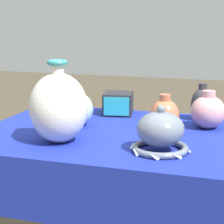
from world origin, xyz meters
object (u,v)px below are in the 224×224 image
at_px(vase_tall_bulbous, 58,107).
at_px(jar_round_charcoal, 202,104).
at_px(mosaic_tile_box, 118,104).
at_px(jar_round_rose, 208,111).
at_px(jar_round_celadon, 76,109).
at_px(vase_dome_bell, 160,133).
at_px(jar_round_terracotta, 165,116).

distance_m(vase_tall_bulbous, jar_round_charcoal, 0.66).
xyz_separation_m(mosaic_tile_box, jar_round_rose, (0.41, -0.13, 0.02)).
distance_m(mosaic_tile_box, jar_round_charcoal, 0.37).
bearing_deg(jar_round_rose, jar_round_celadon, -166.59).
distance_m(vase_dome_bell, mosaic_tile_box, 0.57).
height_order(vase_dome_bell, mosaic_tile_box, vase_dome_bell).
height_order(jar_round_rose, jar_round_celadon, jar_round_celadon).
bearing_deg(vase_tall_bulbous, jar_round_terracotta, 35.85).
bearing_deg(mosaic_tile_box, jar_round_charcoal, -9.89).
bearing_deg(vase_tall_bulbous, vase_dome_bell, -0.40).
bearing_deg(vase_dome_bell, jar_round_terracotta, 97.85).
xyz_separation_m(vase_dome_bell, mosaic_tile_box, (-0.30, 0.49, -0.01)).
bearing_deg(vase_tall_bulbous, jar_round_celadon, 97.39).
bearing_deg(jar_round_charcoal, jar_round_terracotta, -113.90).
bearing_deg(mosaic_tile_box, vase_tall_bulbous, -108.21).
distance_m(jar_round_terracotta, jar_round_rose, 0.19).
bearing_deg(jar_round_terracotta, jar_round_celadon, -179.46).
xyz_separation_m(jar_round_rose, jar_round_charcoal, (-0.04, 0.13, 0.00)).
relative_size(jar_round_terracotta, jar_round_rose, 0.98).
xyz_separation_m(vase_dome_bell, jar_round_celadon, (-0.39, 0.24, 0.01)).
bearing_deg(jar_round_terracotta, jar_round_rose, 38.17).
bearing_deg(jar_round_celadon, jar_round_charcoal, 28.46).
relative_size(vase_tall_bulbous, jar_round_charcoal, 1.83).
relative_size(mosaic_tile_box, jar_round_charcoal, 0.97).
height_order(vase_tall_bulbous, jar_round_terracotta, vase_tall_bulbous).
height_order(vase_tall_bulbous, jar_round_rose, vase_tall_bulbous).
xyz_separation_m(jar_round_terracotta, jar_round_celadon, (-0.36, -0.00, 0.00)).
bearing_deg(mosaic_tile_box, jar_round_terracotta, -53.99).
bearing_deg(jar_round_terracotta, vase_dome_bell, -82.15).
xyz_separation_m(jar_round_terracotta, jar_round_charcoal, (0.11, 0.25, 0.00)).
relative_size(vase_tall_bulbous, jar_round_rose, 1.93).
xyz_separation_m(jar_round_terracotta, jar_round_rose, (0.15, 0.12, 0.00)).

